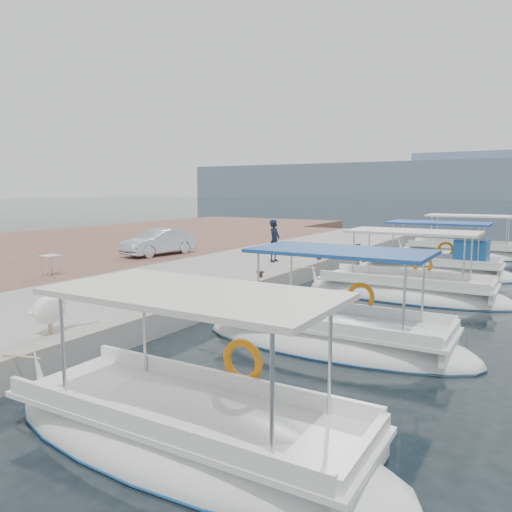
{
  "coord_description": "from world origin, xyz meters",
  "views": [
    {
      "loc": [
        7.88,
        -12.83,
        3.52
      ],
      "look_at": [
        -1.0,
        2.35,
        1.2
      ],
      "focal_mm": 35.0,
      "sensor_mm": 36.0,
      "label": 1
    }
  ],
  "objects_px": {
    "fishing_caique_c": "(405,294)",
    "fisherman": "(274,241)",
    "fishing_caique_a": "(186,440)",
    "fishing_caique_e": "(465,254)",
    "pelican": "(51,309)",
    "fishing_caique_d": "(435,271)",
    "fishing_caique_b": "(332,341)",
    "parked_car": "(159,242)"
  },
  "relations": [
    {
      "from": "fishing_caique_b",
      "to": "fishing_caique_c",
      "type": "relative_size",
      "value": 0.96
    },
    {
      "from": "fishing_caique_c",
      "to": "fishing_caique_d",
      "type": "distance_m",
      "value": 5.06
    },
    {
      "from": "fishing_caique_e",
      "to": "fisherman",
      "type": "relative_size",
      "value": 4.02
    },
    {
      "from": "fishing_caique_d",
      "to": "fishing_caique_e",
      "type": "distance_m",
      "value": 6.92
    },
    {
      "from": "fishing_caique_e",
      "to": "fisherman",
      "type": "bearing_deg",
      "value": -122.48
    },
    {
      "from": "fishing_caique_c",
      "to": "fisherman",
      "type": "bearing_deg",
      "value": 160.56
    },
    {
      "from": "fishing_caique_a",
      "to": "parked_car",
      "type": "relative_size",
      "value": 1.77
    },
    {
      "from": "pelican",
      "to": "fishing_caique_c",
      "type": "bearing_deg",
      "value": 62.55
    },
    {
      "from": "fishing_caique_b",
      "to": "fishing_caique_d",
      "type": "bearing_deg",
      "value": 89.25
    },
    {
      "from": "fisherman",
      "to": "fishing_caique_e",
      "type": "bearing_deg",
      "value": -35.53
    },
    {
      "from": "fishing_caique_e",
      "to": "parked_car",
      "type": "height_order",
      "value": "fishing_caique_e"
    },
    {
      "from": "fishing_caique_a",
      "to": "fisherman",
      "type": "distance_m",
      "value": 14.76
    },
    {
      "from": "fishing_caique_d",
      "to": "fisherman",
      "type": "height_order",
      "value": "fisherman"
    },
    {
      "from": "fishing_caique_a",
      "to": "pelican",
      "type": "xyz_separation_m",
      "value": [
        -4.87,
        1.62,
        0.91
      ]
    },
    {
      "from": "fishing_caique_a",
      "to": "fishing_caique_e",
      "type": "relative_size",
      "value": 0.89
    },
    {
      "from": "pelican",
      "to": "fishing_caique_e",
      "type": "bearing_deg",
      "value": 76.38
    },
    {
      "from": "fisherman",
      "to": "pelican",
      "type": "bearing_deg",
      "value": -178.2
    },
    {
      "from": "fishing_caique_c",
      "to": "fisherman",
      "type": "height_order",
      "value": "fisherman"
    },
    {
      "from": "fishing_caique_a",
      "to": "fishing_caique_b",
      "type": "height_order",
      "value": "same"
    },
    {
      "from": "fishing_caique_d",
      "to": "fishing_caique_c",
      "type": "bearing_deg",
      "value": -89.95
    },
    {
      "from": "fishing_caique_e",
      "to": "fisherman",
      "type": "xyz_separation_m",
      "value": [
        -6.26,
        -9.84,
        1.27
      ]
    },
    {
      "from": "fishing_caique_a",
      "to": "fishing_caique_e",
      "type": "height_order",
      "value": "same"
    },
    {
      "from": "fishing_caique_a",
      "to": "parked_car",
      "type": "distance_m",
      "value": 17.28
    },
    {
      "from": "fishing_caique_b",
      "to": "pelican",
      "type": "xyz_separation_m",
      "value": [
        -4.9,
        -3.64,
        0.91
      ]
    },
    {
      "from": "fishing_caique_d",
      "to": "pelican",
      "type": "xyz_separation_m",
      "value": [
        -5.04,
        -14.77,
        0.84
      ]
    },
    {
      "from": "fishing_caique_a",
      "to": "parked_car",
      "type": "height_order",
      "value": "fishing_caique_a"
    },
    {
      "from": "fishing_caique_a",
      "to": "parked_car",
      "type": "xyz_separation_m",
      "value": [
        -11.65,
        12.73,
        0.98
      ]
    },
    {
      "from": "fishing_caique_b",
      "to": "fishing_caique_e",
      "type": "height_order",
      "value": "same"
    },
    {
      "from": "fishing_caique_d",
      "to": "fishing_caique_b",
      "type": "bearing_deg",
      "value": -90.75
    },
    {
      "from": "fishing_caique_e",
      "to": "fishing_caique_b",
      "type": "bearing_deg",
      "value": -91.14
    },
    {
      "from": "parked_car",
      "to": "fishing_caique_e",
      "type": "bearing_deg",
      "value": 49.96
    },
    {
      "from": "fishing_caique_d",
      "to": "fishing_caique_a",
      "type": "bearing_deg",
      "value": -90.61
    },
    {
      "from": "fishing_caique_c",
      "to": "fisherman",
      "type": "distance_m",
      "value": 6.54
    },
    {
      "from": "fisherman",
      "to": "parked_car",
      "type": "relative_size",
      "value": 0.49
    },
    {
      "from": "fishing_caique_a",
      "to": "fishing_caique_d",
      "type": "relative_size",
      "value": 0.98
    },
    {
      "from": "fisherman",
      "to": "parked_car",
      "type": "distance_m",
      "value": 5.83
    },
    {
      "from": "fisherman",
      "to": "parked_car",
      "type": "xyz_separation_m",
      "value": [
        -5.77,
        -0.75,
        -0.3
      ]
    },
    {
      "from": "fishing_caique_e",
      "to": "pelican",
      "type": "distance_m",
      "value": 22.34
    },
    {
      "from": "fishing_caique_b",
      "to": "pelican",
      "type": "height_order",
      "value": "fishing_caique_b"
    },
    {
      "from": "fishing_caique_b",
      "to": "fishing_caique_e",
      "type": "distance_m",
      "value": 18.05
    },
    {
      "from": "fishing_caique_a",
      "to": "pelican",
      "type": "bearing_deg",
      "value": 161.57
    },
    {
      "from": "fishing_caique_b",
      "to": "fisherman",
      "type": "height_order",
      "value": "fisherman"
    }
  ]
}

